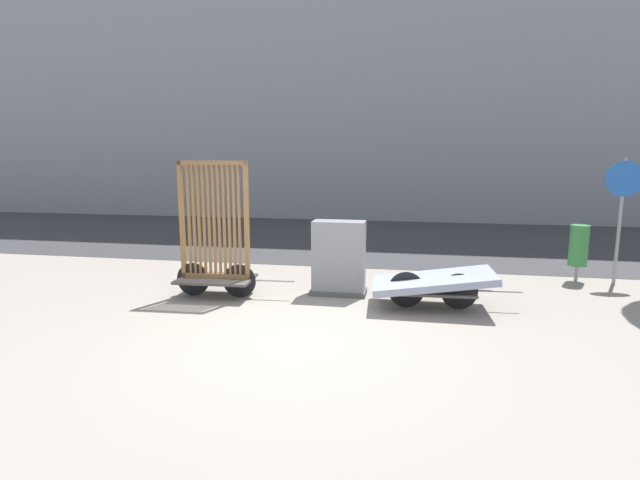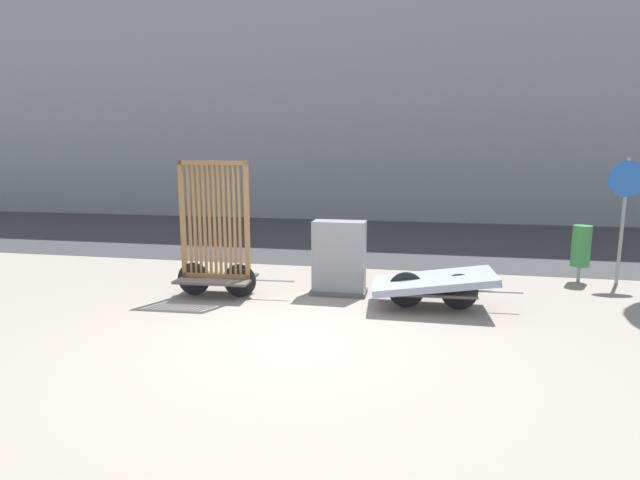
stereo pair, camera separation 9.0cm
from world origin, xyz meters
name	(u,v)px [view 1 (the left image)]	position (x,y,z in m)	size (l,w,h in m)	color
ground_plane	(294,342)	(0.00, 0.00, 0.00)	(60.00, 60.00, 0.00)	gray
road_strip	(361,238)	(0.00, 8.00, 0.00)	(56.00, 7.56, 0.01)	#38383A
building_facade	(380,31)	(0.00, 13.78, 6.81)	(48.00, 4.00, 13.62)	gray
bike_cart_with_bedframe	(215,249)	(-1.73, 1.75, 0.80)	(1.97, 0.85, 2.21)	#4C4742
bike_cart_with_mattress	(433,283)	(1.74, 1.75, 0.39)	(2.23, 1.09, 0.60)	#4C4742
utility_cabinet	(339,260)	(0.22, 2.24, 0.57)	(0.92, 0.45, 1.23)	#4C4C4C
trash_bin	(579,246)	(4.39, 3.87, 0.67)	(0.33, 0.33, 1.05)	gray
sign_post	(622,201)	(5.03, 3.86, 1.50)	(0.63, 0.06, 2.25)	gray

